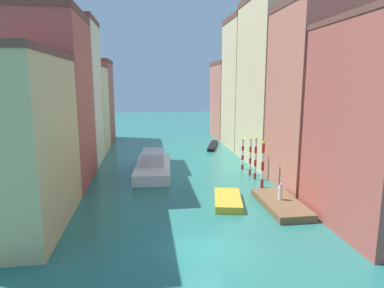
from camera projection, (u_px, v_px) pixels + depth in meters
name	position (u px, v px, depth m)	size (l,w,h in m)	color
ground_plane	(173.00, 161.00, 45.22)	(154.00, 154.00, 0.00)	#28756B
building_left_0	(15.00, 142.00, 23.64)	(6.56, 12.03, 12.77)	#DBB77A
building_left_1	(54.00, 100.00, 33.77)	(6.56, 9.76, 17.52)	#B25147
building_left_2	(73.00, 93.00, 42.60)	(6.56, 8.05, 18.45)	beige
building_left_3	(85.00, 108.00, 51.17)	(6.56, 8.22, 13.17)	beige
building_left_4	(94.00, 101.00, 59.39)	(6.56, 8.94, 14.45)	#B25147
building_right_0	(379.00, 126.00, 23.41)	(6.56, 10.23, 15.04)	#B25147
building_right_1	(312.00, 97.00, 32.70)	(6.56, 8.71, 18.13)	#C6705B
building_right_2	(273.00, 81.00, 42.77)	(6.56, 12.05, 21.28)	beige
building_right_3	(247.00, 84.00, 53.45)	(6.56, 9.56, 20.56)	beige
building_right_4	(231.00, 100.00, 63.87)	(6.56, 10.24, 14.41)	#C6705B
waterfront_dock	(281.00, 204.00, 28.39)	(3.04, 6.94, 0.61)	brown
person_on_dock	(280.00, 192.00, 28.47)	(0.36, 0.36, 1.46)	white
mooring_pole_0	(263.00, 164.00, 33.36)	(0.33, 0.33, 4.81)	red
mooring_pole_1	(255.00, 158.00, 36.33)	(0.30, 0.30, 4.68)	red
mooring_pole_2	(250.00, 156.00, 37.98)	(0.29, 0.29, 4.31)	red
mooring_pole_3	(243.00, 154.00, 40.69)	(0.34, 0.34, 3.80)	red
vaporetto_white	(153.00, 165.00, 39.14)	(4.66, 11.19, 2.63)	white
gondola_black	(213.00, 146.00, 54.95)	(3.32, 8.14, 0.48)	black
motorboat_0	(228.00, 200.00, 29.34)	(3.24, 5.48, 0.61)	gold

